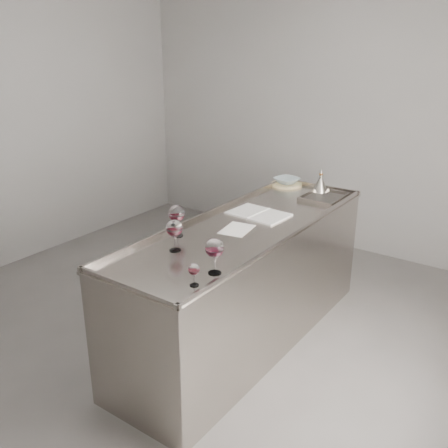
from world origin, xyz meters
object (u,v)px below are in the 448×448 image
Objects in this scene: wine_glass_right at (215,249)px; wine_funnel at (320,185)px; wine_glass_left at (177,214)px; ceramic_bowl at (287,181)px; counter at (246,283)px; wine_glass_small at (194,270)px; wine_glass_middle at (174,229)px; notebook at (258,214)px.

wine_funnel is at bearing 96.59° from wine_glass_right.
wine_glass_left is 1.53m from ceramic_bowl.
wine_funnel reaches higher than counter.
wine_glass_small is at bearing -42.35° from wine_glass_left.
wine_glass_middle is 0.50m from wine_glass_small.
wine_glass_left is at bearing -102.49° from wine_funnel.
wine_glass_small is 0.29× the size of notebook.
ceramic_bowl is (-0.27, 1.08, 0.51)m from counter.
wine_glass_small is at bearing -90.00° from wine_glass_right.
ceramic_bowl is at bearing 108.38° from notebook.
notebook is at bearing -75.46° from ceramic_bowl.
wine_glass_middle reaches higher than notebook.
wine_glass_left is at bearing -121.73° from counter.
wine_glass_middle is (-0.12, -0.65, 0.61)m from counter.
wine_glass_left is 0.75m from wine_glass_small.
wine_glass_middle is 0.41m from wine_glass_right.
wine_glass_middle is (0.15, -0.20, -0.01)m from wine_glass_left.
wine_glass_right is 1.64× the size of wine_glass_small.
wine_funnel is (-0.21, 1.84, -0.09)m from wine_glass_right.
counter is at bearing 58.27° from wine_glass_left.
wine_glass_middle is 1.59× the size of wine_glass_small.
counter is at bearing -73.85° from notebook.
counter is 0.90m from wine_glass_middle.
notebook is (-0.33, 1.19, -0.09)m from wine_glass_small.
wine_funnel is at bearing 0.00° from ceramic_bowl.
wine_glass_middle is 1.00× the size of wine_funnel.
ceramic_bowl is (-0.54, 1.84, -0.10)m from wine_glass_right.
wine_glass_middle is at bearing -96.14° from wine_funnel.
notebook is 0.86m from ceramic_bowl.
wine_glass_left reaches higher than ceramic_bowl.
wine_glass_middle is at bearing -100.79° from counter.
wine_glass_left is 0.74m from notebook.
wine_glass_left is (-0.28, -0.45, 0.62)m from counter.
ceramic_bowl is at bearing 180.00° from wine_funnel.
wine_funnel is at bearing 95.99° from wine_glass_small.
wine_funnel reaches higher than ceramic_bowl.
notebook is (-0.33, 1.00, -0.14)m from wine_glass_right.
ceramic_bowl is (-0.22, 0.83, 0.04)m from notebook.
notebook is at bearing -97.91° from wine_funnel.
wine_glass_left is 0.49× the size of notebook.
wine_glass_left reaches higher than wine_glass_right.
wine_funnel is (-0.21, 2.03, -0.03)m from wine_glass_small.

